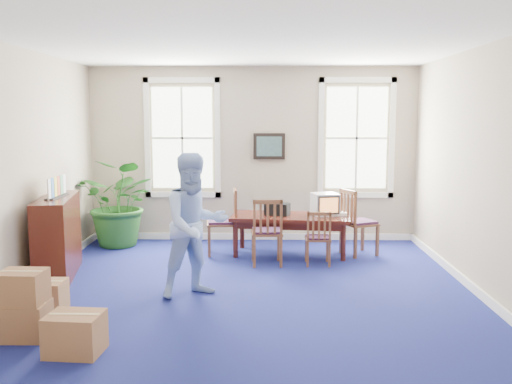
{
  "coord_description": "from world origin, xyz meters",
  "views": [
    {
      "loc": [
        0.23,
        -7.27,
        2.3
      ],
      "look_at": [
        0.1,
        0.6,
        1.25
      ],
      "focal_mm": 40.0,
      "sensor_mm": 36.0,
      "label": 1
    }
  ],
  "objects_px": {
    "chair_near_left": "(267,231)",
    "crt_tv": "(325,204)",
    "man": "(195,225)",
    "cardboard_boxes": "(45,300)",
    "conference_table": "(290,235)",
    "potted_plant": "(121,203)",
    "credenza": "(57,235)"
  },
  "relations": [
    {
      "from": "chair_near_left",
      "to": "crt_tv",
      "type": "bearing_deg",
      "value": -147.8
    },
    {
      "from": "man",
      "to": "cardboard_boxes",
      "type": "bearing_deg",
      "value": -166.81
    },
    {
      "from": "conference_table",
      "to": "potted_plant",
      "type": "relative_size",
      "value": 1.25
    },
    {
      "from": "man",
      "to": "conference_table",
      "type": "bearing_deg",
      "value": 29.01
    },
    {
      "from": "potted_plant",
      "to": "cardboard_boxes",
      "type": "xyz_separation_m",
      "value": [
        0.24,
        -4.18,
        -0.4
      ]
    },
    {
      "from": "chair_near_left",
      "to": "cardboard_boxes",
      "type": "height_order",
      "value": "chair_near_left"
    },
    {
      "from": "chair_near_left",
      "to": "potted_plant",
      "type": "xyz_separation_m",
      "value": [
        -2.58,
        1.24,
        0.25
      ]
    },
    {
      "from": "crt_tv",
      "to": "credenza",
      "type": "xyz_separation_m",
      "value": [
        -3.98,
        -1.44,
        -0.24
      ]
    },
    {
      "from": "chair_near_left",
      "to": "cardboard_boxes",
      "type": "relative_size",
      "value": 0.8
    },
    {
      "from": "crt_tv",
      "to": "conference_table",
      "type": "bearing_deg",
      "value": 170.8
    },
    {
      "from": "chair_near_left",
      "to": "man",
      "type": "bearing_deg",
      "value": 55.86
    },
    {
      "from": "credenza",
      "to": "crt_tv",
      "type": "bearing_deg",
      "value": 9.4
    },
    {
      "from": "crt_tv",
      "to": "potted_plant",
      "type": "xyz_separation_m",
      "value": [
        -3.56,
        0.53,
        -0.07
      ]
    },
    {
      "from": "potted_plant",
      "to": "man",
      "type": "bearing_deg",
      "value": -59.41
    },
    {
      "from": "chair_near_left",
      "to": "man",
      "type": "xyz_separation_m",
      "value": [
        -0.92,
        -1.57,
        0.4
      ]
    },
    {
      "from": "credenza",
      "to": "potted_plant",
      "type": "height_order",
      "value": "potted_plant"
    },
    {
      "from": "crt_tv",
      "to": "potted_plant",
      "type": "distance_m",
      "value": 3.6
    },
    {
      "from": "conference_table",
      "to": "credenza",
      "type": "distance_m",
      "value": 3.69
    },
    {
      "from": "cardboard_boxes",
      "to": "conference_table",
      "type": "bearing_deg",
      "value": 52.67
    },
    {
      "from": "credenza",
      "to": "potted_plant",
      "type": "relative_size",
      "value": 0.99
    },
    {
      "from": "man",
      "to": "potted_plant",
      "type": "bearing_deg",
      "value": 90.11
    },
    {
      "from": "chair_near_left",
      "to": "credenza",
      "type": "distance_m",
      "value": 3.09
    },
    {
      "from": "crt_tv",
      "to": "man",
      "type": "distance_m",
      "value": 2.96
    },
    {
      "from": "cardboard_boxes",
      "to": "chair_near_left",
      "type": "bearing_deg",
      "value": 51.36
    },
    {
      "from": "potted_plant",
      "to": "cardboard_boxes",
      "type": "height_order",
      "value": "potted_plant"
    },
    {
      "from": "chair_near_left",
      "to": "credenza",
      "type": "bearing_deg",
      "value": 9.85
    },
    {
      "from": "credenza",
      "to": "chair_near_left",
      "type": "bearing_deg",
      "value": 3.2
    },
    {
      "from": "potted_plant",
      "to": "crt_tv",
      "type": "bearing_deg",
      "value": -8.54
    },
    {
      "from": "crt_tv",
      "to": "credenza",
      "type": "height_order",
      "value": "credenza"
    },
    {
      "from": "conference_table",
      "to": "cardboard_boxes",
      "type": "distance_m",
      "value": 4.53
    },
    {
      "from": "potted_plant",
      "to": "cardboard_boxes",
      "type": "bearing_deg",
      "value": -86.75
    },
    {
      "from": "man",
      "to": "potted_plant",
      "type": "xyz_separation_m",
      "value": [
        -1.66,
        2.81,
        -0.14
      ]
    }
  ]
}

